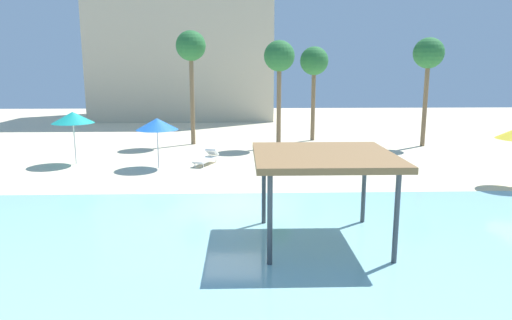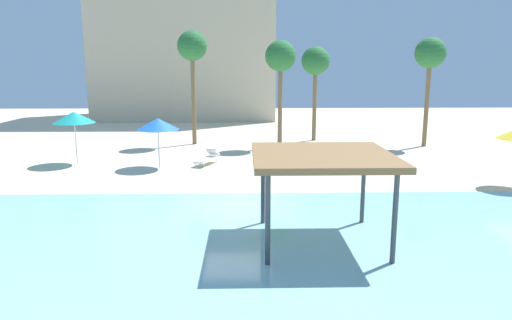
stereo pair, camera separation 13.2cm
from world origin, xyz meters
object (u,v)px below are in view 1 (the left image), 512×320
palm_tree_0 (314,63)px  palm_tree_2 (191,49)px  palm_tree_1 (428,56)px  palm_tree_3 (279,59)px  lounge_chair_0 (207,158)px  beach_umbrella_blue_0 (157,124)px  beach_umbrella_teal_2 (73,118)px  shade_pavilion (324,159)px

palm_tree_0 → palm_tree_2: (-8.08, -1.40, 0.87)m
palm_tree_1 → palm_tree_3: bearing=180.0°
lounge_chair_0 → palm_tree_0: (6.71, 7.84, 4.90)m
beach_umbrella_blue_0 → palm_tree_3: 9.49m
beach_umbrella_blue_0 → palm_tree_1: 17.28m
beach_umbrella_teal_2 → palm_tree_2: size_ratio=0.38×
palm_tree_0 → palm_tree_3: size_ratio=0.96×
beach_umbrella_blue_0 → palm_tree_3: bearing=42.6°
beach_umbrella_teal_2 → palm_tree_2: bearing=48.0°
palm_tree_3 → beach_umbrella_teal_2: bearing=-155.8°
palm_tree_1 → palm_tree_2: palm_tree_2 is taller
palm_tree_1 → palm_tree_3: palm_tree_1 is taller
shade_pavilion → palm_tree_2: bearing=107.4°
shade_pavilion → beach_umbrella_teal_2: bearing=133.9°
shade_pavilion → palm_tree_0: 19.40m
shade_pavilion → palm_tree_3: size_ratio=0.60×
beach_umbrella_blue_0 → palm_tree_0: 12.89m
shade_pavilion → palm_tree_0: palm_tree_0 is taller
palm_tree_2 → beach_umbrella_blue_0: bearing=-98.2°
beach_umbrella_blue_0 → beach_umbrella_teal_2: beach_umbrella_teal_2 is taller
shade_pavilion → beach_umbrella_blue_0: size_ratio=1.57×
beach_umbrella_blue_0 → palm_tree_2: size_ratio=0.35×
palm_tree_1 → palm_tree_2: bearing=175.4°
palm_tree_1 → palm_tree_2: (-14.79, 1.18, 0.44)m
shade_pavilion → beach_umbrella_blue_0: 12.30m
lounge_chair_0 → beach_umbrella_blue_0: bearing=-48.6°
beach_umbrella_blue_0 → beach_umbrella_teal_2: bearing=166.8°
beach_umbrella_teal_2 → beach_umbrella_blue_0: bearing=-13.2°
shade_pavilion → palm_tree_1: bearing=60.5°
palm_tree_3 → shade_pavilion: bearing=-90.1°
beach_umbrella_teal_2 → palm_tree_0: palm_tree_0 is taller
shade_pavilion → beach_umbrella_teal_2: size_ratio=1.44×
shade_pavilion → palm_tree_3: (0.02, 16.44, 3.01)m
shade_pavilion → palm_tree_3: 16.72m
palm_tree_1 → palm_tree_2: 14.85m
shade_pavilion → lounge_chair_0: size_ratio=2.00×
beach_umbrella_teal_2 → palm_tree_1: palm_tree_1 is taller
lounge_chair_0 → shade_pavilion: bearing=43.9°
palm_tree_0 → palm_tree_3: (-2.55, -2.58, 0.26)m
palm_tree_3 → beach_umbrella_blue_0: bearing=-137.4°
palm_tree_0 → palm_tree_1: 7.21m
palm_tree_1 → palm_tree_2: size_ratio=0.94×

